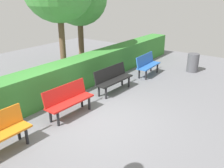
# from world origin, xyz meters

# --- Properties ---
(ground_plane) EXTENTS (17.99, 17.99, 0.00)m
(ground_plane) POSITION_xyz_m (0.00, 0.00, 0.00)
(ground_plane) COLOR slate
(bench_blue) EXTENTS (1.40, 0.51, 0.86)m
(bench_blue) POSITION_xyz_m (-4.18, -0.59, 0.48)
(bench_blue) COLOR blue
(bench_blue) RESTS_ON ground_plane
(bench_black) EXTENTS (1.61, 0.53, 0.86)m
(bench_black) POSITION_xyz_m (-1.94, -0.72, 0.48)
(bench_black) COLOR black
(bench_black) RESTS_ON ground_plane
(bench_red) EXTENTS (1.48, 0.51, 0.86)m
(bench_red) POSITION_xyz_m (0.18, -0.70, 0.48)
(bench_red) COLOR red
(bench_red) RESTS_ON ground_plane
(hedge_row) EXTENTS (13.99, 0.79, 1.06)m
(hedge_row) POSITION_xyz_m (-0.98, -1.94, 0.53)
(hedge_row) COLOR #387F33
(hedge_row) RESTS_ON ground_plane
(trash_bin) EXTENTS (0.48, 0.48, 0.79)m
(trash_bin) POSITION_xyz_m (-5.75, 0.77, 0.39)
(trash_bin) COLOR #4C4C51
(trash_bin) RESTS_ON ground_plane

